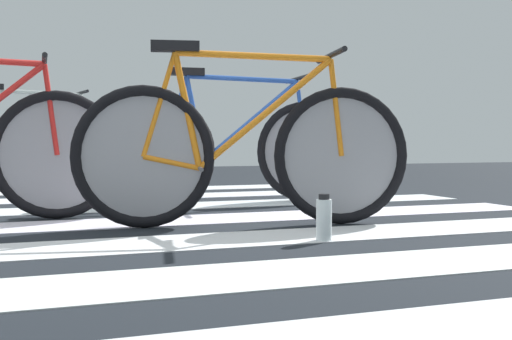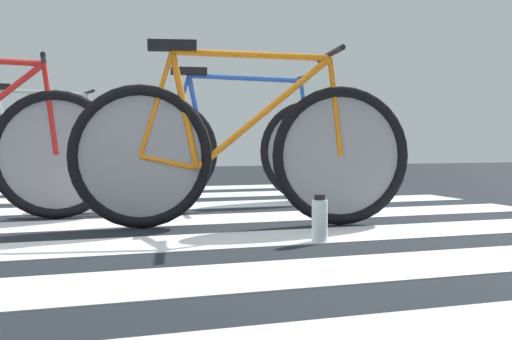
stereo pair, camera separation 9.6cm
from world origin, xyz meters
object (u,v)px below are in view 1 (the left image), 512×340
object	(u,v)px
bicycle_1_of_4	(244,151)
bicycle_4_of_4	(31,146)
water_bottle	(324,219)
bicycle_3_of_4	(236,148)

from	to	relation	value
bicycle_1_of_4	bicycle_4_of_4	bearing A→B (deg)	118.70
bicycle_4_of_4	water_bottle	xyz separation A→B (m)	(1.10, -3.73, -0.29)
bicycle_1_of_4	bicycle_4_of_4	size ratio (longest dim) A/B	0.99
bicycle_1_of_4	water_bottle	distance (m)	0.69
bicycle_1_of_4	water_bottle	world-z (taller)	bicycle_1_of_4
bicycle_4_of_4	water_bottle	world-z (taller)	bicycle_4_of_4
bicycle_1_of_4	bicycle_3_of_4	world-z (taller)	same
bicycle_4_of_4	bicycle_3_of_4	bearing A→B (deg)	-62.71
bicycle_4_of_4	water_bottle	bearing A→B (deg)	-80.73
bicycle_1_of_4	bicycle_4_of_4	xyz separation A→B (m)	(-0.94, 3.13, 0.00)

